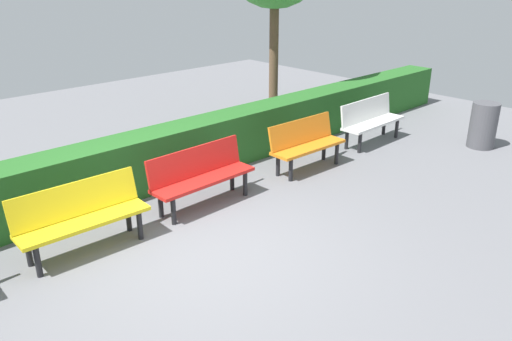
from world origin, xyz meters
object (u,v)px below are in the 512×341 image
object	(u,v)px
bench_red	(201,174)
trash_bin	(483,125)
bench_orange	(306,142)
bench_white	(371,119)
bench_yellow	(81,215)

from	to	relation	value
bench_red	trash_bin	size ratio (longest dim) A/B	1.88
bench_orange	trash_bin	xyz separation A→B (m)	(-3.35, 1.59, -0.04)
bench_red	trash_bin	xyz separation A→B (m)	(-5.53, 1.68, -0.04)
bench_orange	bench_red	size ratio (longest dim) A/B	0.89
bench_white	bench_orange	bearing A→B (deg)	0.77
bench_white	bench_red	bearing A→B (deg)	-1.51
bench_white	bench_yellow	size ratio (longest dim) A/B	1.00
bench_white	trash_bin	world-z (taller)	trash_bin
bench_red	trash_bin	world-z (taller)	trash_bin
bench_red	bench_orange	bearing A→B (deg)	176.18
bench_white	bench_yellow	bearing A→B (deg)	-1.06
bench_white	bench_red	world-z (taller)	same
bench_orange	bench_yellow	bearing A→B (deg)	0.75
bench_orange	bench_yellow	distance (m)	4.04
bench_orange	bench_red	distance (m)	2.18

